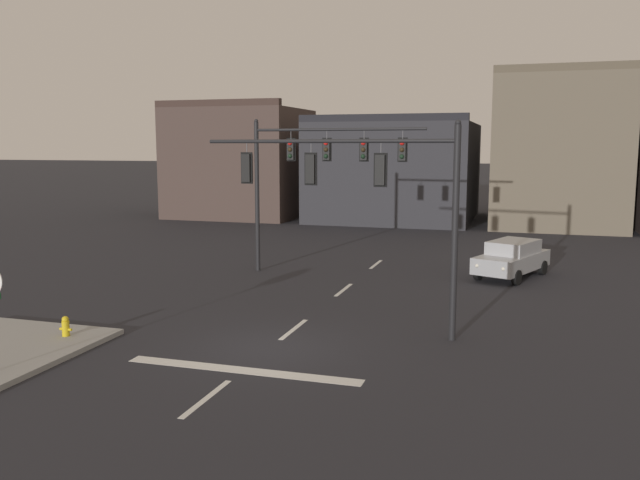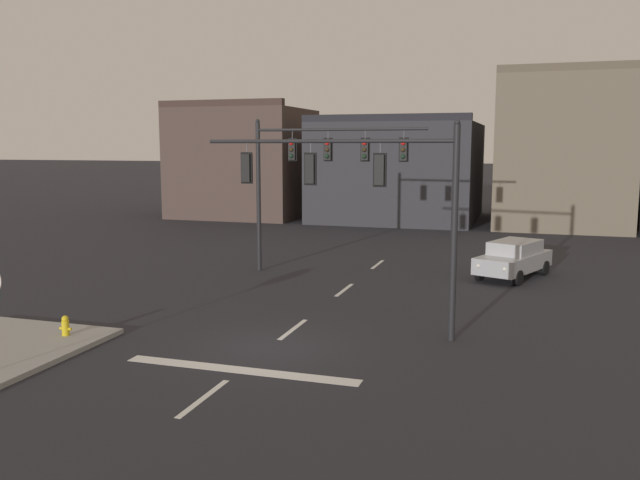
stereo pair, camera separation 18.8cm
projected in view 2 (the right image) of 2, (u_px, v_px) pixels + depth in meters
name	position (u px, v px, depth m)	size (l,w,h in m)	color
ground_plane	(269.00, 348.00, 18.92)	(400.00, 400.00, 0.00)	#232328
stop_bar_paint	(240.00, 370.00, 17.03)	(6.40, 0.50, 0.01)	silver
lane_centreline	(293.00, 329.00, 20.80)	(0.16, 26.40, 0.01)	silver
signal_mast_near_side	(365.00, 187.00, 20.09)	(8.26, 0.99, 6.46)	black
signal_mast_far_side	(314.00, 164.00, 29.03)	(7.77, 0.51, 6.90)	black
car_lot_nearside	(514.00, 258.00, 28.86)	(3.31, 4.75, 1.61)	#9EA0A5
fire_hydrant	(66.00, 329.00, 19.59)	(0.40, 0.30, 0.75)	gold
building_row	(569.00, 168.00, 47.61)	(60.01, 13.61, 10.87)	#473833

